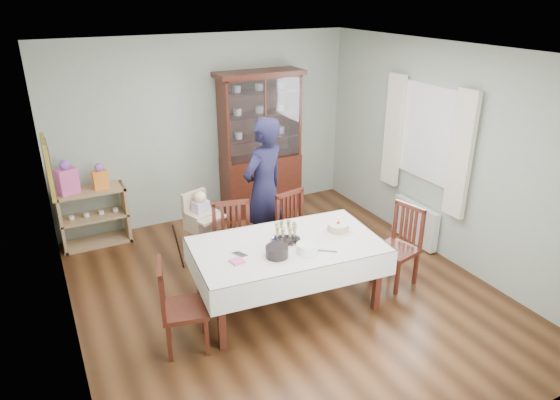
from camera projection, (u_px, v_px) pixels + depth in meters
floor at (286, 293)px, 5.80m from camera, size 5.00×5.00×0.00m
room_shell at (264, 140)px, 5.56m from camera, size 5.00×5.00×5.00m
dining_table at (287, 274)px, 5.44m from camera, size 2.09×1.32×0.76m
china_cabinet at (260, 142)px, 7.52m from camera, size 1.30×0.48×2.18m
sideboard at (94, 217)px, 6.77m from camera, size 0.90×0.38×0.80m
picture_frame at (48, 167)px, 4.87m from camera, size 0.04×0.48×0.58m
window at (429, 134)px, 6.37m from camera, size 0.04×1.02×1.22m
curtain_left at (461, 155)px, 5.87m from camera, size 0.07×0.30×1.55m
curtain_right at (393, 130)px, 6.89m from camera, size 0.07×0.30×1.55m
radiator at (415, 223)px, 6.83m from camera, size 0.10×0.80×0.55m
chair_far_left at (235, 264)px, 5.81m from camera, size 0.54×0.54×1.02m
chair_far_right at (298, 247)px, 6.19m from camera, size 0.52×0.52×0.98m
chair_end_left at (184, 323)px, 4.81m from camera, size 0.51×0.51×0.95m
chair_end_right at (396, 261)px, 5.90m from camera, size 0.52×0.52×0.96m
woman at (264, 190)px, 6.26m from camera, size 0.80×0.68×1.86m
high_chair at (203, 239)px, 6.17m from camera, size 0.59×0.59×1.03m
champagne_tray at (286, 236)px, 5.33m from camera, size 0.33×0.33×0.20m
birthday_cake at (338, 228)px, 5.54m from camera, size 0.27×0.27×0.19m
plate_stack_dark at (277, 252)px, 5.02m from camera, size 0.29×0.29×0.11m
plate_stack_white at (307, 248)px, 5.11m from camera, size 0.28×0.28×0.09m
napkin_stack at (237, 261)px, 4.94m from camera, size 0.14×0.14×0.02m
cutlery at (237, 255)px, 5.06m from camera, size 0.15×0.18×0.01m
cake_knife at (323, 251)px, 5.14m from camera, size 0.24×0.20×0.01m
gift_bag_pink at (67, 179)px, 6.41m from camera, size 0.29×0.23×0.46m
gift_bag_orange at (100, 177)px, 6.60m from camera, size 0.20×0.14×0.35m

